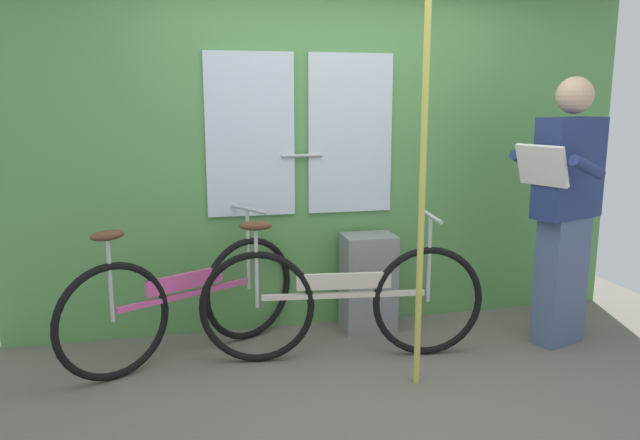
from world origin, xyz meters
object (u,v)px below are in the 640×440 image
object	(u,v)px
bicycle_leaning_behind	(185,300)
handrail_pole	(423,179)
passenger_reading_newspaper	(565,207)
trash_bin_by_wall	(368,282)
bicycle_near_door	(342,301)

from	to	relation	value
bicycle_leaning_behind	handrail_pole	xyz separation A→B (m)	(1.29, -0.67, 0.81)
passenger_reading_newspaper	trash_bin_by_wall	xyz separation A→B (m)	(-1.17, 0.52, -0.59)
bicycle_leaning_behind	trash_bin_by_wall	bearing A→B (deg)	-18.77
passenger_reading_newspaper	handrail_pole	xyz separation A→B (m)	(-1.15, -0.37, 0.26)
bicycle_leaning_behind	trash_bin_by_wall	world-z (taller)	bicycle_leaning_behind
passenger_reading_newspaper	handrail_pole	distance (m)	1.23
trash_bin_by_wall	bicycle_near_door	bearing A→B (deg)	-124.17
bicycle_near_door	trash_bin_by_wall	bearing A→B (deg)	62.54
handrail_pole	trash_bin_by_wall	bearing A→B (deg)	91.22
passenger_reading_newspaper	trash_bin_by_wall	distance (m)	1.41
bicycle_near_door	trash_bin_by_wall	size ratio (longest dim) A/B	2.60
bicycle_near_door	handrail_pole	bearing A→B (deg)	-46.18
bicycle_near_door	bicycle_leaning_behind	size ratio (longest dim) A/B	1.21
bicycle_near_door	passenger_reading_newspaper	distance (m)	1.58
bicycle_leaning_behind	trash_bin_by_wall	distance (m)	1.29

